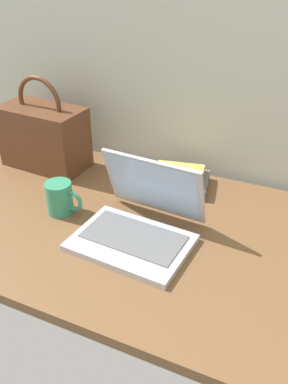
% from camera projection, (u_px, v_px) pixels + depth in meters
% --- Properties ---
extents(desk, '(1.60, 0.76, 0.03)m').
position_uv_depth(desk, '(145.00, 232.00, 1.18)').
color(desk, brown).
rests_on(desk, ground).
extents(laptop, '(0.32, 0.31, 0.21)m').
position_uv_depth(laptop, '(138.00, 222.00, 1.12)').
color(laptop, '#B2B5BA').
rests_on(laptop, desk).
extents(coffee_mug, '(0.12, 0.08, 0.10)m').
position_uv_depth(coffee_mug, '(60.00, 198.00, 1.21)').
color(coffee_mug, '#338C66').
rests_on(coffee_mug, desk).
extents(handbag, '(0.31, 0.18, 0.33)m').
position_uv_depth(handbag, '(44.00, 136.00, 1.45)').
color(handbag, '#59331E').
rests_on(handbag, desk).
extents(book_stack, '(0.22, 0.19, 0.06)m').
position_uv_depth(book_stack, '(178.00, 179.00, 1.36)').
color(book_stack, '#595960').
rests_on(book_stack, desk).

